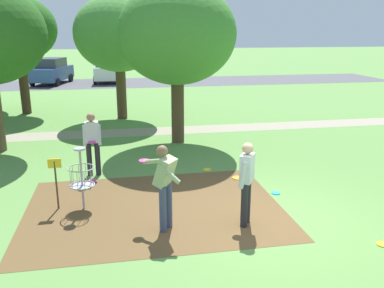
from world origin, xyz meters
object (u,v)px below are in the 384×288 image
Objects in this scene: player_waiting_left at (246,179)px; tree_mid_left at (119,34)px; player_throwing at (165,182)px; parked_car_leftmost at (51,71)px; frisbee_mid_grass at (276,193)px; frisbee_by_tee at (207,170)px; tree_near_left at (177,35)px; frisbee_far_right at (382,244)px; parked_car_center_left at (108,70)px; player_foreground_watching at (92,141)px; frisbee_far_left at (93,181)px; tree_mid_right at (18,29)px; disc_golf_basket at (79,176)px.

tree_mid_left is (-2.20, 10.89, 2.65)m from player_waiting_left.
parked_car_leftmost is (-5.31, 23.87, -0.06)m from player_throwing.
frisbee_mid_grass is 10.71m from tree_mid_left.
frisbee_mid_grass is at bearing -57.60° from frisbee_by_tee.
player_waiting_left reaches higher than frisbee_mid_grass.
tree_near_left is 4.74m from tree_mid_left.
frisbee_by_tee and frisbee_far_right have the same top height.
parked_car_center_left is (4.02, 0.36, 0.00)m from parked_car_leftmost.
parked_car_leftmost reaches higher than player_throwing.
frisbee_by_tee is 0.04× the size of tree_near_left.
frisbee_far_right is (2.25, -4.65, 0.00)m from frisbee_by_tee.
player_throwing is at bearing -86.86° from tree_mid_left.
tree_mid_left is at bearing 110.00° from frisbee_far_right.
frisbee_mid_grass is 23.30m from parked_car_center_left.
tree_mid_left reaches higher than parked_car_center_left.
frisbee_far_right is at bearing -69.56° from frisbee_mid_grass.
player_foreground_watching is 4.86m from tree_near_left.
tree_mid_left is 1.16× the size of parked_car_leftmost.
frisbee_by_tee is at bearing 5.66° from frisbee_far_left.
tree_near_left is (2.78, 3.45, 3.64)m from frisbee_far_left.
tree_mid_left is (-4.42, 12.15, 3.61)m from frisbee_far_right.
player_throwing is 0.32× the size of tree_mid_right.
frisbee_far_right is at bearing -41.94° from player_foreground_watching.
player_foreground_watching is 0.32× the size of tree_near_left.
frisbee_by_tee is at bearing -71.47° from parked_car_leftmost.
tree_mid_right is (-8.82, 14.10, 3.80)m from frisbee_far_right.
disc_golf_basket is 2.15m from player_throwing.
frisbee_mid_grass is 4.68m from frisbee_far_left.
frisbee_by_tee is 21.72m from parked_car_leftmost.
tree_mid_left is at bearing 83.08° from frisbee_far_left.
frisbee_mid_grass is 0.04× the size of tree_near_left.
frisbee_far_right is at bearing -29.55° from player_waiting_left.
frisbee_mid_grass is 0.04× the size of tree_mid_left.
tree_mid_right is (-4.98, 12.74, 2.83)m from player_throwing.
parked_car_leftmost is at bearing 100.24° from frisbee_far_left.
tree_mid_right is at bearing 156.11° from tree_mid_left.
tree_mid_left reaches higher than player_throwing.
frisbee_far_left is at bearing -128.86° from tree_near_left.
parked_car_leftmost is at bearing 102.55° from player_throwing.
tree_near_left is (-1.60, 5.11, 3.64)m from frisbee_mid_grass.
tree_mid_left is at bearing -70.14° from parked_car_leftmost.
frisbee_far_right is at bearing -78.67° from parked_car_center_left.
tree_mid_right is at bearing 124.39° from frisbee_mid_grass.
player_foreground_watching is 1.00× the size of player_throwing.
tree_mid_left is (0.92, 7.35, 2.65)m from player_foreground_watching.
parked_car_leftmost reaches higher than player_foreground_watching.
disc_golf_basket is 1.86m from frisbee_far_left.
frisbee_mid_grass is at bearing 110.44° from frisbee_far_right.
player_waiting_left is at bearing -78.58° from tree_mid_left.
player_foreground_watching is at bearing 86.15° from frisbee_far_left.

